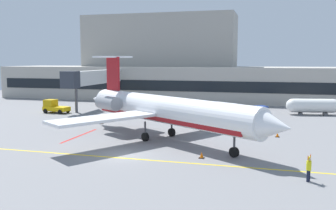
{
  "coord_description": "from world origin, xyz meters",
  "views": [
    {
      "loc": [
        12.39,
        -29.67,
        8.4
      ],
      "look_at": [
        0.62,
        12.95,
        3.0
      ],
      "focal_mm": 39.47,
      "sensor_mm": 36.0,
      "label": 1
    }
  ],
  "objects_px": {
    "baggage_tug": "(259,113)",
    "belt_loader": "(55,107)",
    "regional_jet": "(163,109)",
    "marshaller": "(309,168)",
    "pushback_tractor": "(176,108)",
    "fuel_tank": "(313,106)"
  },
  "relations": [
    {
      "from": "regional_jet",
      "to": "pushback_tractor",
      "type": "height_order",
      "value": "regional_jet"
    },
    {
      "from": "regional_jet",
      "to": "pushback_tractor",
      "type": "bearing_deg",
      "value": 100.1
    },
    {
      "from": "regional_jet",
      "to": "baggage_tug",
      "type": "distance_m",
      "value": 18.71
    },
    {
      "from": "belt_loader",
      "to": "marshaller",
      "type": "height_order",
      "value": "belt_loader"
    },
    {
      "from": "baggage_tug",
      "to": "fuel_tank",
      "type": "xyz_separation_m",
      "value": [
        7.87,
        7.38,
        0.45
      ]
    },
    {
      "from": "regional_jet",
      "to": "marshaller",
      "type": "bearing_deg",
      "value": -37.45
    },
    {
      "from": "regional_jet",
      "to": "belt_loader",
      "type": "relative_size",
      "value": 5.92
    },
    {
      "from": "pushback_tractor",
      "to": "marshaller",
      "type": "xyz_separation_m",
      "value": [
        16.98,
        -29.46,
        0.03
      ]
    },
    {
      "from": "regional_jet",
      "to": "pushback_tractor",
      "type": "xyz_separation_m",
      "value": [
        -3.39,
        19.05,
        -2.29
      ]
    },
    {
      "from": "baggage_tug",
      "to": "pushback_tractor",
      "type": "distance_m",
      "value": 13.21
    },
    {
      "from": "regional_jet",
      "to": "marshaller",
      "type": "distance_m",
      "value": 17.26
    },
    {
      "from": "pushback_tractor",
      "to": "belt_loader",
      "type": "relative_size",
      "value": 0.75
    },
    {
      "from": "baggage_tug",
      "to": "marshaller",
      "type": "bearing_deg",
      "value": -81.11
    },
    {
      "from": "regional_jet",
      "to": "marshaller",
      "type": "height_order",
      "value": "regional_jet"
    },
    {
      "from": "fuel_tank",
      "to": "pushback_tractor",
      "type": "bearing_deg",
      "value": -168.22
    },
    {
      "from": "regional_jet",
      "to": "belt_loader",
      "type": "height_order",
      "value": "regional_jet"
    },
    {
      "from": "pushback_tractor",
      "to": "belt_loader",
      "type": "xyz_separation_m",
      "value": [
        -18.92,
        -4.39,
        0.03
      ]
    },
    {
      "from": "belt_loader",
      "to": "fuel_tank",
      "type": "relative_size",
      "value": 0.55
    },
    {
      "from": "baggage_tug",
      "to": "belt_loader",
      "type": "bearing_deg",
      "value": -177.6
    },
    {
      "from": "pushback_tractor",
      "to": "marshaller",
      "type": "bearing_deg",
      "value": -60.04
    },
    {
      "from": "regional_jet",
      "to": "pushback_tractor",
      "type": "distance_m",
      "value": 19.48
    },
    {
      "from": "belt_loader",
      "to": "marshaller",
      "type": "xyz_separation_m",
      "value": [
        35.89,
        -25.06,
        -0.0
      ]
    }
  ]
}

